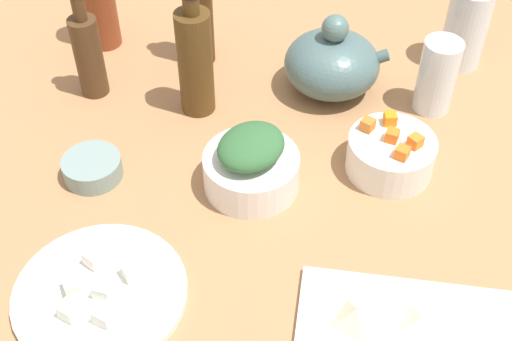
{
  "coord_description": "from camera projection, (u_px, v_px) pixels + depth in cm",
  "views": [
    {
      "loc": [
        4.55,
        -67.33,
        75.81
      ],
      "look_at": [
        0.0,
        0.0,
        8.0
      ],
      "focal_mm": 47.91,
      "sensor_mm": 36.0,
      "label": 1
    }
  ],
  "objects": [
    {
      "name": "bowl_greens",
      "position": [
        251.0,
        171.0,
        0.99
      ],
      "size": [
        13.93,
        13.93,
        5.65
      ],
      "primitive_type": "cylinder",
      "color": "white",
      "rests_on": "tabletop"
    },
    {
      "name": "carrot_cube_4",
      "position": [
        415.0,
        141.0,
        0.97
      ],
      "size": [
        2.55,
        2.55,
        1.8
      ],
      "primitive_type": "cube",
      "rotation": [
        0.0,
        0.0,
        2.34
      ],
      "color": "orange",
      "rests_on": "bowl_carrots"
    },
    {
      "name": "bowl_small_side",
      "position": [
        92.0,
        168.0,
        1.01
      ],
      "size": [
        8.75,
        8.75,
        3.21
      ],
      "primitive_type": "cylinder",
      "color": "gray",
      "rests_on": "tabletop"
    },
    {
      "name": "carrot_cube_3",
      "position": [
        392.0,
        136.0,
        0.98
      ],
      "size": [
        2.31,
        2.31,
        1.8
      ],
      "primitive_type": "cube",
      "rotation": [
        0.0,
        0.0,
        1.22
      ],
      "color": "orange",
      "rests_on": "bowl_carrots"
    },
    {
      "name": "dumpling_0",
      "position": [
        423.0,
        322.0,
        0.82
      ],
      "size": [
        5.69,
        5.87,
        2.16
      ],
      "primitive_type": "pyramid",
      "rotation": [
        0.0,
        0.0,
        5.03
      ],
      "color": "beige",
      "rests_on": "cutting_board"
    },
    {
      "name": "tofu_cube_0",
      "position": [
        104.0,
        316.0,
        0.82
      ],
      "size": [
        2.88,
        2.88,
        2.2
      ],
      "primitive_type": "cube",
      "rotation": [
        0.0,
        0.0,
        2.74
      ],
      "color": "silver",
      "rests_on": "plate_tofu"
    },
    {
      "name": "bottle_1",
      "position": [
        198.0,
        7.0,
        1.15
      ],
      "size": [
        4.95,
        4.95,
        25.38
      ],
      "color": "#452A12",
      "rests_on": "tabletop"
    },
    {
      "name": "drinking_glass_0",
      "position": [
        437.0,
        76.0,
        1.09
      ],
      "size": [
        6.14,
        6.14,
        12.65
      ],
      "primitive_type": "cylinder",
      "color": "white",
      "rests_on": "tabletop"
    },
    {
      "name": "tofu_cube_5",
      "position": [
        94.0,
        258.0,
        0.88
      ],
      "size": [
        3.05,
        3.05,
        2.2
      ],
      "primitive_type": "cube",
      "rotation": [
        0.0,
        0.0,
        2.55
      ],
      "color": "white",
      "rests_on": "plate_tofu"
    },
    {
      "name": "tofu_cube_4",
      "position": [
        70.0,
        311.0,
        0.83
      ],
      "size": [
        2.95,
        2.95,
        2.2
      ],
      "primitive_type": "cube",
      "rotation": [
        0.0,
        0.0,
        2.68
      ],
      "color": "white",
      "rests_on": "plate_tofu"
    },
    {
      "name": "bottle_2",
      "position": [
        195.0,
        61.0,
        1.06
      ],
      "size": [
        5.57,
        5.57,
        22.06
      ],
      "color": "#503516",
      "rests_on": "tabletop"
    },
    {
      "name": "drinking_glass_1",
      "position": [
        466.0,
        27.0,
        1.17
      ],
      "size": [
        7.37,
        7.37,
        14.46
      ],
      "primitive_type": "cylinder",
      "color": "white",
      "rests_on": "tabletop"
    },
    {
      "name": "tofu_cube_3",
      "position": [
        132.0,
        271.0,
        0.87
      ],
      "size": [
        3.08,
        3.08,
        2.2
      ],
      "primitive_type": "cube",
      "rotation": [
        0.0,
        0.0,
        0.65
      ],
      "color": "silver",
      "rests_on": "plate_tofu"
    },
    {
      "name": "chopped_greens_mound",
      "position": [
        251.0,
        146.0,
        0.95
      ],
      "size": [
        13.17,
        13.58,
        4.26
      ],
      "primitive_type": "ellipsoid",
      "rotation": [
        0.0,
        0.0,
        0.96
      ],
      "color": "#326336",
      "rests_on": "bowl_greens"
    },
    {
      "name": "carrot_cube_0",
      "position": [
        390.0,
        119.0,
        1.01
      ],
      "size": [
        2.02,
        2.02,
        1.8
      ],
      "primitive_type": "cube",
      "rotation": [
        0.0,
        0.0,
        0.13
      ],
      "color": "orange",
      "rests_on": "bowl_carrots"
    },
    {
      "name": "bowl_carrots",
      "position": [
        390.0,
        155.0,
        1.01
      ],
      "size": [
        12.96,
        12.96,
        5.77
      ],
      "primitive_type": "cylinder",
      "color": "white",
      "rests_on": "tabletop"
    },
    {
      "name": "bottle_0",
      "position": [
        88.0,
        53.0,
        1.11
      ],
      "size": [
        4.63,
        4.63,
        19.77
      ],
      "color": "#4B301A",
      "rests_on": "tabletop"
    },
    {
      "name": "dumpling_3",
      "position": [
        356.0,
        316.0,
        0.82
      ],
      "size": [
        5.66,
        5.83,
        2.77
      ],
      "primitive_type": "pyramid",
      "rotation": [
        0.0,
        0.0,
        5.0
      ],
      "color": "beige",
      "rests_on": "cutting_board"
    },
    {
      "name": "carrot_cube_2",
      "position": [
        402.0,
        153.0,
        0.96
      ],
      "size": [
        2.44,
        2.44,
        1.8
      ],
      "primitive_type": "cube",
      "rotation": [
        0.0,
        0.0,
        1.07
      ],
      "color": "orange",
      "rests_on": "bowl_carrots"
    },
    {
      "name": "plate_tofu",
      "position": [
        100.0,
        294.0,
        0.86
      ],
      "size": [
        22.09,
        22.09,
        1.2
      ],
      "primitive_type": "cylinder",
      "color": "white",
      "rests_on": "tabletop"
    },
    {
      "name": "tabletop",
      "position": [
        256.0,
        202.0,
        1.0
      ],
      "size": [
        190.0,
        190.0,
        3.0
      ],
      "primitive_type": "cube",
      "color": "#A9784D",
      "rests_on": "ground"
    },
    {
      "name": "carrot_cube_1",
      "position": [
        368.0,
        125.0,
        1.0
      ],
      "size": [
        2.49,
        2.49,
        1.8
      ],
      "primitive_type": "cube",
      "rotation": [
        0.0,
        0.0,
        2.56
      ],
      "color": "orange",
      "rests_on": "bowl_carrots"
    },
    {
      "name": "teapot",
      "position": [
        332.0,
        63.0,
        1.13
      ],
      "size": [
        17.34,
        15.4,
        14.32
      ],
      "color": "#496565",
      "rests_on": "tabletop"
    },
    {
      "name": "tofu_cube_2",
      "position": [
        73.0,
        286.0,
        0.85
      ],
      "size": [
        2.94,
        2.94,
        2.2
      ],
      "primitive_type": "cube",
      "rotation": [
        0.0,
        0.0,
        0.46
      ],
      "color": "white",
      "rests_on": "plate_tofu"
    },
    {
      "name": "tofu_cube_1",
      "position": [
        103.0,
        290.0,
        0.85
      ],
      "size": [
        2.61,
        2.61,
        2.2
      ],
      "primitive_type": "cube",
      "rotation": [
        0.0,
        0.0,
        1.36
      ],
      "color": "white",
      "rests_on": "plate_tofu"
    }
  ]
}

